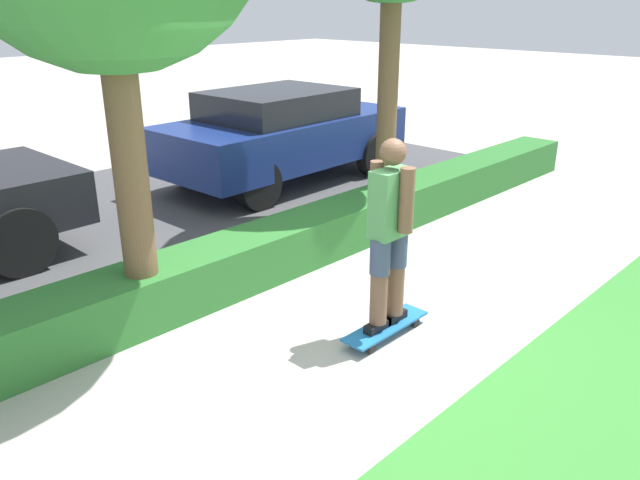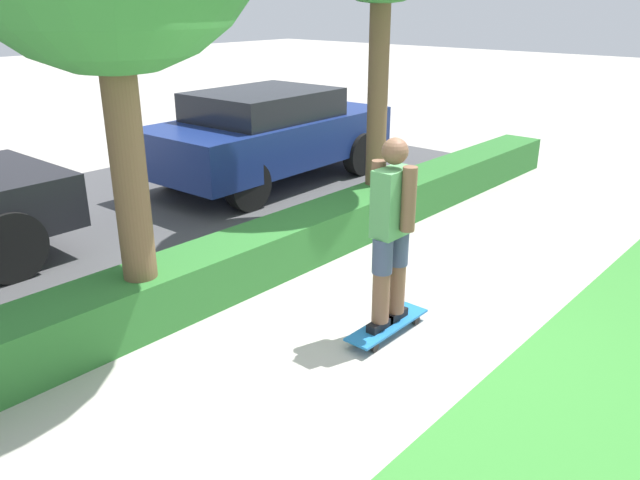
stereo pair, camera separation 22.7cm
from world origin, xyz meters
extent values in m
plane|color=#ADA89E|center=(0.00, 0.00, 0.00)|extent=(60.00, 60.00, 0.00)
cube|color=#474749|center=(0.00, 4.20, 0.00)|extent=(12.73, 5.00, 0.01)
cube|color=#2D702D|center=(0.00, 1.60, 0.24)|extent=(12.73, 0.60, 0.49)
cube|color=#1E6BAD|center=(0.18, -0.06, 0.09)|extent=(0.88, 0.24, 0.02)
cylinder|color=black|center=(0.48, -0.15, 0.04)|extent=(0.08, 0.04, 0.08)
cylinder|color=black|center=(0.48, 0.03, 0.04)|extent=(0.08, 0.04, 0.08)
cylinder|color=black|center=(-0.12, -0.15, 0.04)|extent=(0.08, 0.04, 0.08)
cylinder|color=black|center=(-0.12, 0.03, 0.04)|extent=(0.08, 0.04, 0.08)
cube|color=black|center=(0.07, -0.06, 0.13)|extent=(0.26, 0.09, 0.07)
cylinder|color=brown|center=(0.07, -0.06, 0.53)|extent=(0.14, 0.14, 0.73)
cylinder|color=#3D4766|center=(0.07, -0.06, 0.75)|extent=(0.16, 0.16, 0.29)
cube|color=black|center=(0.29, -0.06, 0.13)|extent=(0.26, 0.09, 0.07)
cylinder|color=brown|center=(0.29, -0.06, 0.53)|extent=(0.14, 0.14, 0.73)
cylinder|color=#3D4766|center=(0.29, -0.06, 0.75)|extent=(0.16, 0.16, 0.29)
cube|color=#519356|center=(0.18, -0.06, 1.17)|extent=(0.35, 0.19, 0.54)
cylinder|color=brown|center=(0.18, -0.21, 1.22)|extent=(0.11, 0.11, 0.51)
cylinder|color=brown|center=(0.18, 0.08, 1.22)|extent=(0.11, 0.11, 0.51)
sphere|color=brown|center=(0.18, -0.06, 1.57)|extent=(0.21, 0.21, 0.21)
cylinder|color=brown|center=(-1.11, 1.55, 1.32)|extent=(0.28, 0.28, 2.65)
cylinder|color=brown|center=(2.43, 1.77, 1.51)|extent=(0.24, 0.24, 3.03)
cylinder|color=black|center=(-1.41, 3.38, 0.36)|extent=(0.72, 0.21, 0.72)
cube|color=navy|center=(2.87, 4.07, 0.66)|extent=(3.97, 1.88, 0.66)
cube|color=black|center=(2.75, 4.07, 1.19)|extent=(2.08, 1.61, 0.40)
cylinder|color=black|center=(4.08, 3.26, 0.34)|extent=(0.67, 0.21, 0.67)
cylinder|color=black|center=(4.08, 4.87, 0.34)|extent=(0.67, 0.21, 0.67)
cylinder|color=black|center=(1.65, 3.26, 0.34)|extent=(0.67, 0.21, 0.67)
cylinder|color=black|center=(1.65, 4.87, 0.34)|extent=(0.67, 0.21, 0.67)
camera|label=1|loc=(-3.51, -2.86, 2.64)|focal=35.00mm
camera|label=2|loc=(-3.66, -2.69, 2.64)|focal=35.00mm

